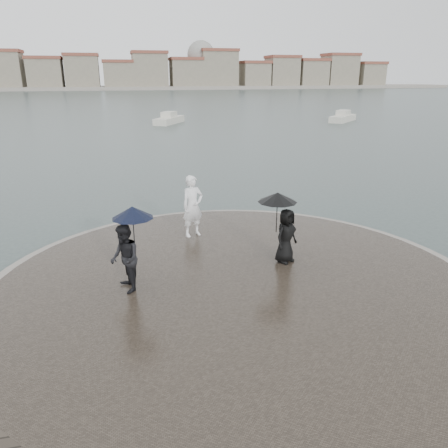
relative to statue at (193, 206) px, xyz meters
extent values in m
plane|color=#2B3835|center=(0.46, -7.03, -1.33)|extent=(400.00, 400.00, 0.00)
cylinder|color=gray|center=(0.46, -3.53, -1.17)|extent=(12.50, 12.50, 0.32)
cylinder|color=#2D261E|center=(0.46, -3.53, -1.15)|extent=(11.90, 11.90, 0.36)
imported|color=white|center=(0.00, 0.00, 0.00)|extent=(0.82, 0.67, 1.95)
imported|color=black|center=(-2.19, -3.32, -0.15)|extent=(0.77, 0.90, 1.64)
cylinder|color=black|center=(-1.94, -3.22, 0.38)|extent=(0.02, 0.02, 0.90)
cone|color=black|center=(-1.94, -3.22, 0.93)|extent=(0.96, 0.96, 0.28)
imported|color=black|center=(2.09, -2.63, -0.22)|extent=(0.88, 0.79, 1.50)
cylinder|color=black|center=(1.84, -2.53, 0.33)|extent=(0.02, 0.02, 0.90)
cone|color=black|center=(1.84, -2.53, 0.85)|extent=(1.05, 1.05, 0.26)
cube|color=gray|center=(0.46, 155.97, -0.73)|extent=(260.00, 20.00, 1.20)
cube|color=gray|center=(-36.54, 152.97, 4.67)|extent=(12.00, 10.00, 12.00)
cube|color=brown|center=(-36.54, 152.97, 11.17)|extent=(12.60, 10.60, 1.00)
cube|color=gray|center=(-23.54, 152.97, 3.67)|extent=(11.00, 10.00, 10.00)
cube|color=brown|center=(-23.54, 152.97, 9.17)|extent=(11.60, 10.60, 1.00)
cube|color=gray|center=(-11.54, 152.97, 4.17)|extent=(11.00, 10.00, 11.00)
cube|color=brown|center=(-11.54, 152.97, 10.17)|extent=(11.60, 10.60, 1.00)
cube|color=gray|center=(0.46, 152.97, 3.17)|extent=(10.00, 10.00, 9.00)
cube|color=brown|center=(0.46, 152.97, 8.17)|extent=(10.60, 10.60, 1.00)
cube|color=gray|center=(11.46, 152.97, 4.67)|extent=(12.00, 10.00, 12.00)
cube|color=brown|center=(11.46, 152.97, 11.17)|extent=(12.60, 10.60, 1.00)
cube|color=gray|center=(24.46, 152.97, 3.67)|extent=(11.00, 10.00, 10.00)
cube|color=brown|center=(24.46, 152.97, 9.17)|extent=(11.60, 10.60, 1.00)
cube|color=gray|center=(36.46, 152.97, 5.17)|extent=(13.00, 10.00, 13.00)
cube|color=brown|center=(36.46, 152.97, 12.17)|extent=(13.60, 10.60, 1.00)
cube|color=gray|center=(50.46, 152.97, 3.17)|extent=(10.00, 10.00, 9.00)
cube|color=brown|center=(50.46, 152.97, 8.17)|extent=(10.60, 10.60, 1.00)
cube|color=gray|center=(61.46, 152.97, 4.17)|extent=(11.00, 10.00, 11.00)
cube|color=brown|center=(61.46, 152.97, 10.17)|extent=(11.60, 10.60, 1.00)
cube|color=gray|center=(73.46, 152.97, 3.67)|extent=(11.00, 10.00, 10.00)
cube|color=brown|center=(73.46, 152.97, 9.17)|extent=(11.60, 10.60, 1.00)
cube|color=gray|center=(85.46, 152.97, 4.67)|extent=(12.00, 10.00, 12.00)
cube|color=brown|center=(85.46, 152.97, 11.17)|extent=(12.60, 10.60, 1.00)
cube|color=gray|center=(98.46, 152.97, 3.17)|extent=(10.00, 10.00, 9.00)
cube|color=brown|center=(98.46, 152.97, 8.17)|extent=(10.60, 10.60, 1.00)
sphere|color=gray|center=(30.46, 154.97, 10.67)|extent=(10.00, 10.00, 10.00)
cube|color=beige|center=(23.87, 34.59, -1.08)|extent=(5.03, 5.01, 0.90)
cube|color=beige|center=(23.87, 34.59, -0.48)|extent=(2.27, 2.26, 0.90)
cube|color=beige|center=(3.81, 37.15, -1.08)|extent=(4.08, 5.58, 0.90)
cube|color=beige|center=(3.81, 37.15, -0.48)|extent=(2.02, 2.33, 0.90)
camera|label=1|loc=(-2.18, -12.94, 3.91)|focal=35.00mm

